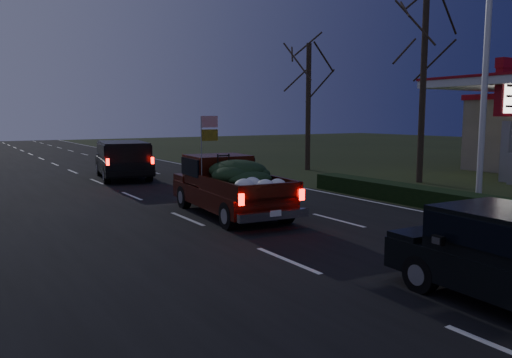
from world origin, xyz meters
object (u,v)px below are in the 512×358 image
pickup_truck (230,182)px  gas_price_pylon (510,99)px  lead_suv (123,156)px  light_pole (487,41)px

pickup_truck → gas_price_pylon: bearing=5.1°
pickup_truck → lead_suv: size_ratio=0.98×
gas_price_pylon → lead_suv: 18.12m
light_pole → pickup_truck: (-8.10, 2.95, -4.47)m
lead_suv → pickup_truck: bearing=-80.0°
pickup_truck → light_pole: bearing=-15.1°
gas_price_pylon → lead_suv: bearing=144.7°
light_pole → gas_price_pylon: 7.36m
light_pole → lead_suv: size_ratio=1.70×
light_pole → gas_price_pylon: light_pole is taller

